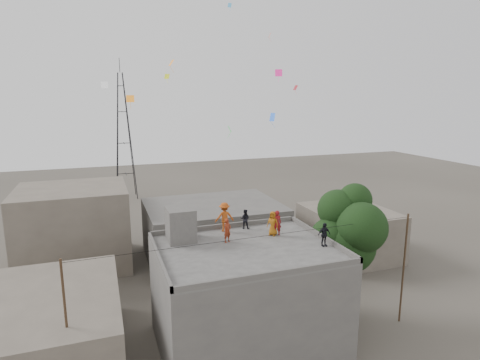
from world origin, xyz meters
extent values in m
plane|color=#423E36|center=(0.00, 0.00, 0.00)|extent=(140.00, 140.00, 0.00)
cube|color=#504E4B|center=(0.00, 0.00, 3.00)|extent=(10.00, 8.00, 6.00)
cube|color=#4C4A48|center=(0.00, 0.00, 6.05)|extent=(10.00, 8.00, 0.10)
cube|color=#504E4B|center=(0.00, 3.92, 6.25)|extent=(10.00, 0.15, 0.30)
cube|color=#504E4B|center=(0.00, -3.92, 6.25)|extent=(10.00, 0.15, 0.30)
cube|color=#504E4B|center=(4.92, 0.00, 6.25)|extent=(0.15, 8.00, 0.30)
cube|color=#504E4B|center=(-4.92, 0.00, 6.25)|extent=(0.15, 8.00, 0.30)
cube|color=#504E4B|center=(-3.20, 2.60, 7.10)|extent=(1.60, 1.80, 2.00)
cube|color=#5D5449|center=(-11.00, 2.00, 2.00)|extent=(8.00, 10.00, 4.00)
cube|color=#504E4B|center=(2.00, 14.00, 2.50)|extent=(12.00, 9.00, 5.00)
cube|color=#5D5449|center=(-10.00, 16.00, 3.50)|extent=(9.00, 8.00, 7.00)
cube|color=#5D5449|center=(14.00, 10.00, 2.20)|extent=(7.00, 8.00, 4.40)
cylinder|color=black|center=(7.20, 0.50, 2.00)|extent=(0.44, 0.44, 4.00)
cylinder|color=black|center=(7.35, 0.60, 3.60)|extent=(0.64, 0.91, 2.14)
sphere|color=black|center=(7.20, 0.50, 5.20)|extent=(3.60, 3.60, 3.60)
sphere|color=black|center=(8.30, 0.80, 6.00)|extent=(3.00, 3.00, 3.00)
sphere|color=black|center=(6.30, 1.00, 5.60)|extent=(2.80, 2.80, 2.80)
sphere|color=black|center=(7.60, -0.30, 6.60)|extent=(3.20, 3.20, 3.20)
sphere|color=black|center=(6.90, 1.40, 7.40)|extent=(2.60, 2.60, 2.60)
sphere|color=black|center=(8.00, 1.10, 8.00)|extent=(2.20, 2.20, 2.20)
cylinder|color=black|center=(-9.50, -1.50, 3.70)|extent=(0.12, 0.12, 7.40)
cylinder|color=black|center=(10.50, -1.00, 3.70)|extent=(0.12, 0.12, 7.40)
cylinder|color=black|center=(0.50, -1.25, 7.20)|extent=(20.00, 0.52, 0.02)
cylinder|color=black|center=(-4.85, 39.15, 9.00)|extent=(1.27, 1.27, 18.01)
cylinder|color=black|center=(-3.15, 39.15, 9.00)|extent=(1.27, 1.27, 18.01)
cylinder|color=black|center=(-3.15, 40.85, 9.00)|extent=(1.27, 1.27, 18.01)
cylinder|color=black|center=(-4.85, 40.85, 9.00)|extent=(1.27, 1.27, 18.01)
cube|color=black|center=(-4.00, 40.00, 3.60)|extent=(2.36, 0.08, 0.08)
cube|color=black|center=(-4.00, 40.00, 3.60)|extent=(0.08, 2.36, 0.08)
cube|color=black|center=(-4.00, 40.00, 8.10)|extent=(1.81, 0.08, 0.08)
cube|color=black|center=(-4.00, 40.00, 8.10)|extent=(0.08, 1.81, 0.08)
cube|color=black|center=(-4.00, 40.00, 12.60)|extent=(1.26, 0.08, 0.08)
cube|color=black|center=(-4.00, 40.00, 12.60)|extent=(0.08, 1.26, 0.08)
cube|color=black|center=(-4.00, 40.00, 16.20)|extent=(0.82, 0.08, 0.08)
cube|color=black|center=(-4.00, 40.00, 16.20)|extent=(0.08, 0.82, 0.08)
cylinder|color=black|center=(-4.00, 40.00, 19.00)|extent=(0.08, 0.08, 2.00)
imported|color=maroon|center=(2.60, 1.49, 6.90)|extent=(0.66, 0.52, 1.60)
imported|color=#9B5811|center=(2.37, 1.57, 6.87)|extent=(0.86, 0.89, 1.54)
imported|color=black|center=(1.20, 3.39, 6.75)|extent=(0.79, 0.74, 1.29)
imported|color=black|center=(4.40, -1.13, 6.80)|extent=(0.84, 0.40, 1.39)
imported|color=#AE4713|center=(-0.22, 3.32, 7.05)|extent=(1.27, 0.79, 1.89)
imported|color=maroon|center=(-0.66, 1.35, 6.82)|extent=(0.62, 0.55, 1.44)
plane|color=orange|center=(-5.37, 7.19, 14.47)|extent=(0.51, 0.26, 0.45)
plane|color=#FF2897|center=(5.68, 8.23, 16.38)|extent=(0.55, 0.42, 0.51)
plane|color=#E6F826|center=(-2.38, 10.53, 16.09)|extent=(0.43, 0.31, 0.35)
plane|color=blue|center=(4.44, 6.50, 13.16)|extent=(0.21, 0.61, 0.59)
plane|color=silver|center=(-6.81, 11.56, 15.46)|extent=(0.51, 0.20, 0.47)
plane|color=red|center=(6.96, 12.94, 19.80)|extent=(0.27, 0.45, 0.39)
plane|color=green|center=(0.21, 3.51, 12.64)|extent=(0.35, 0.47, 0.39)
plane|color=#DC3342|center=(8.93, 11.72, 15.40)|extent=(0.51, 0.43, 0.40)
plane|color=orange|center=(-3.20, 3.93, 16.53)|extent=(0.30, 0.45, 0.35)
plane|color=#459CD1|center=(4.89, 17.65, 23.00)|extent=(0.41, 0.23, 0.37)
camera|label=1|loc=(-7.53, -20.22, 14.52)|focal=30.00mm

